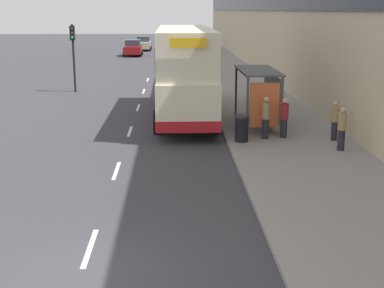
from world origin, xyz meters
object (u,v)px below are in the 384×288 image
object	(u,v)px
bus_shelter	(263,88)
pedestrian_2	(284,118)
double_decker_bus_near	(185,71)
car_3	(143,43)
car_1	(180,43)
pedestrian_4	(335,120)
litter_bin	(242,128)
traffic_light_far_kerb	(73,46)
car_0	(183,62)
pedestrian_1	(266,117)
pedestrian_3	(268,96)
car_2	(133,48)
pedestrian_at_shelter	(342,128)

from	to	relation	value
bus_shelter	pedestrian_2	distance (m)	2.33
double_decker_bus_near	car_3	xyz separation A→B (m)	(-4.32, 44.65, -1.40)
double_decker_bus_near	car_1	bearing A→B (deg)	89.43
double_decker_bus_near	pedestrian_2	world-z (taller)	double_decker_bus_near
pedestrian_4	litter_bin	xyz separation A→B (m)	(-3.68, -0.06, -0.27)
pedestrian_4	bus_shelter	bearing A→B (deg)	133.45
traffic_light_far_kerb	car_0	bearing A→B (deg)	55.03
pedestrian_1	pedestrian_2	world-z (taller)	pedestrian_1
car_1	pedestrian_1	xyz separation A→B (m)	(2.64, -49.84, 0.12)
car_3	traffic_light_far_kerb	world-z (taller)	traffic_light_far_kerb
bus_shelter	litter_bin	size ratio (longest dim) A/B	4.00
pedestrian_1	litter_bin	xyz separation A→B (m)	(-1.01, -0.45, -0.33)
pedestrian_1	pedestrian_3	size ratio (longest dim) A/B	1.05
pedestrian_2	car_2	bearing A→B (deg)	102.22
car_1	pedestrian_2	size ratio (longest dim) A/B	2.74
bus_shelter	traffic_light_far_kerb	size ratio (longest dim) A/B	0.98
car_1	traffic_light_far_kerb	world-z (taller)	traffic_light_far_kerb
pedestrian_at_shelter	pedestrian_3	size ratio (longest dim) A/B	1.00
pedestrian_2	litter_bin	size ratio (longest dim) A/B	1.52
car_3	litter_bin	size ratio (longest dim) A/B	4.31
double_decker_bus_near	car_0	world-z (taller)	double_decker_bus_near
car_0	bus_shelter	bearing A→B (deg)	-82.23
double_decker_bus_near	bus_shelter	bearing A→B (deg)	-42.28
pedestrian_2	pedestrian_3	distance (m)	5.42
car_0	pedestrian_2	xyz separation A→B (m)	(3.55, -23.97, 0.08)
car_2	pedestrian_3	xyz separation A→B (m)	(9.23, -35.90, 0.07)
car_1	car_2	size ratio (longest dim) A/B	1.00
car_3	pedestrian_at_shelter	distance (m)	52.71
car_1	pedestrian_at_shelter	size ratio (longest dim) A/B	2.73
pedestrian_at_shelter	traffic_light_far_kerb	xyz separation A→B (m)	(-12.42, 15.76, 1.94)
pedestrian_2	pedestrian_3	world-z (taller)	pedestrian_3
car_1	pedestrian_2	distance (m)	49.83
car_3	pedestrian_2	bearing A→B (deg)	99.33
car_3	car_1	bearing A→B (deg)	179.92
pedestrian_1	pedestrian_3	world-z (taller)	pedestrian_1
bus_shelter	traffic_light_far_kerb	distance (m)	15.49
litter_bin	traffic_light_far_kerb	size ratio (longest dim) A/B	0.25
bus_shelter	pedestrian_1	world-z (taller)	bus_shelter
bus_shelter	car_1	xyz separation A→B (m)	(-2.85, 47.64, -0.99)
bus_shelter	pedestrian_2	xyz separation A→B (m)	(0.56, -2.07, -0.92)
bus_shelter	pedestrian_at_shelter	size ratio (longest dim) A/B	2.62
car_1	car_3	world-z (taller)	car_3
car_2	car_3	world-z (taller)	car_2
litter_bin	pedestrian_at_shelter	bearing A→B (deg)	-23.07
pedestrian_2	car_1	bearing A→B (deg)	93.93
car_2	car_0	bearing A→B (deg)	107.28
double_decker_bus_near	pedestrian_2	distance (m)	6.51
pedestrian_2	traffic_light_far_kerb	xyz separation A→B (m)	(-10.73, 13.71, 1.94)
pedestrian_1	pedestrian_4	distance (m)	2.70
car_3	car_2	bearing A→B (deg)	84.78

